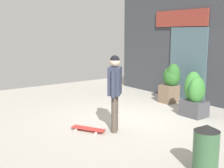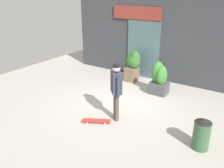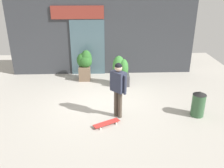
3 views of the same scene
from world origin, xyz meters
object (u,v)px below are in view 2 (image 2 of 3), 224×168
Objects in this scene: skateboard at (96,121)px; planter_box_right at (159,78)px; skateboarder at (116,86)px; trash_bin at (202,134)px; planter_box_left at (133,65)px.

planter_box_right reaches higher than skateboard.
planter_box_right is at bearing -139.97° from skateboarder.
skateboard is at bearing -171.30° from trash_bin.
skateboard is 0.65× the size of planter_box_left.
skateboarder is 3.37m from planter_box_left.
planter_box_right is 3.36m from trash_bin.
trash_bin reaches higher than skateboard.
skateboarder is 2.56m from trash_bin.
planter_box_left is 1.60m from planter_box_right.
skateboarder is 2.13× the size of skateboard.
trash_bin is at bearing -41.09° from planter_box_left.
planter_box_left is 1.05× the size of planter_box_right.
skateboarder is 2.13× the size of trash_bin.
planter_box_right is at bearing 131.21° from trash_bin.
skateboard is at bearing 9.50° from skateboarder.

